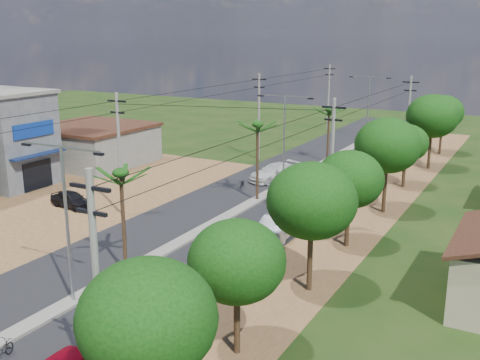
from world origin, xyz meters
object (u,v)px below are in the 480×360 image
at_px(car_silver_mid, 280,225).
at_px(car_parked_dark, 72,200).
at_px(moto_rider_east, 1,352).
at_px(car_white_far, 275,173).

bearing_deg(car_silver_mid, car_parked_dark, 1.49).
xyz_separation_m(car_silver_mid, car_parked_dark, (-16.66, -1.92, -0.15)).
distance_m(car_silver_mid, car_parked_dark, 16.77).
relative_size(car_silver_mid, car_parked_dark, 1.27).
distance_m(car_parked_dark, moto_rider_east, 21.13).
xyz_separation_m(car_silver_mid, moto_rider_east, (-3.80, -18.69, -0.39)).
bearing_deg(car_white_far, moto_rider_east, -63.15).
xyz_separation_m(car_silver_mid, car_white_far, (-6.50, 12.95, -0.03)).
height_order(car_white_far, car_parked_dark, car_white_far).
relative_size(car_white_far, moto_rider_east, 3.40).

